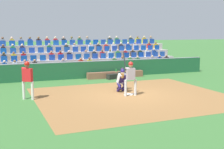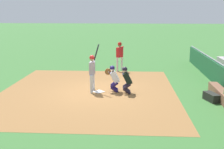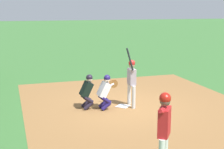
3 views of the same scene
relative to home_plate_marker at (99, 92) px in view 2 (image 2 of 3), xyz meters
The scene contains 8 objects.
ground_plane 0.02m from the home_plate_marker, ahead, with size 160.00×160.00×0.00m, color #396D32.
infield_dirt_patch 0.50m from the home_plate_marker, 90.00° to the left, with size 9.51×8.22×0.01m, color olive.
home_plate_marker is the anchor object (origin of this frame).
batter_at_plate 1.11m from the home_plate_marker, 76.85° to the left, with size 0.67×0.44×2.23m.
catcher_crouching 1.00m from the home_plate_marker, 81.09° to the right, with size 0.49×0.73×1.28m.
home_plate_umpire 1.49m from the home_plate_marker, 95.90° to the right, with size 0.49×0.50×1.28m.
equipment_duffel_bag 5.06m from the home_plate_marker, 101.33° to the right, with size 0.81×0.36×0.35m, color black.
on_deck_batter 5.17m from the home_plate_marker, ahead, with size 0.57×0.47×1.85m.
Camera 2 is at (-12.76, -1.67, 3.71)m, focal length 45.19 mm.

